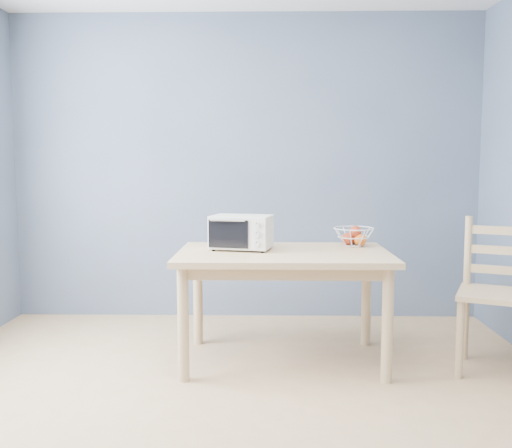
{
  "coord_description": "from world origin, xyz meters",
  "views": [
    {
      "loc": [
        0.19,
        -2.67,
        1.32
      ],
      "look_at": [
        0.11,
        1.11,
        0.93
      ],
      "focal_mm": 40.0,
      "sensor_mm": 36.0,
      "label": 1
    }
  ],
  "objects_px": {
    "toaster_oven": "(239,232)",
    "dining_table": "(283,266)",
    "dining_chair": "(497,297)",
    "fruit_basket": "(354,236)"
  },
  "relations": [
    {
      "from": "dining_table",
      "to": "dining_chair",
      "type": "height_order",
      "value": "dining_chair"
    },
    {
      "from": "toaster_oven",
      "to": "fruit_basket",
      "type": "bearing_deg",
      "value": 24.77
    },
    {
      "from": "fruit_basket",
      "to": "toaster_oven",
      "type": "bearing_deg",
      "value": -167.66
    },
    {
      "from": "toaster_oven",
      "to": "dining_table",
      "type": "bearing_deg",
      "value": -2.92
    },
    {
      "from": "toaster_oven",
      "to": "fruit_basket",
      "type": "distance_m",
      "value": 0.82
    },
    {
      "from": "dining_table",
      "to": "toaster_oven",
      "type": "xyz_separation_m",
      "value": [
        -0.3,
        0.08,
        0.22
      ]
    },
    {
      "from": "dining_table",
      "to": "dining_chair",
      "type": "xyz_separation_m",
      "value": [
        1.36,
        -0.15,
        -0.16
      ]
    },
    {
      "from": "dining_chair",
      "to": "dining_table",
      "type": "bearing_deg",
      "value": -162.68
    },
    {
      "from": "fruit_basket",
      "to": "dining_chair",
      "type": "relative_size",
      "value": 0.37
    },
    {
      "from": "dining_table",
      "to": "fruit_basket",
      "type": "distance_m",
      "value": 0.59
    }
  ]
}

